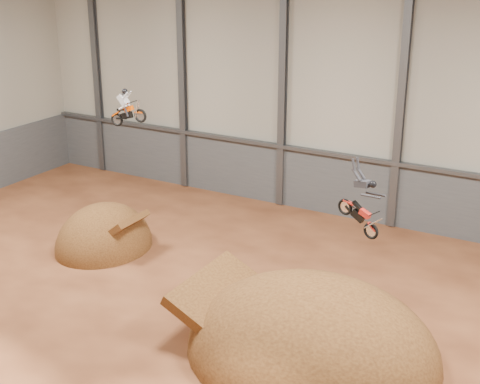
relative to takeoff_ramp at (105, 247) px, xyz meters
name	(u,v)px	position (x,y,z in m)	size (l,w,h in m)	color
floor	(187,340)	(8.30, -5.03, 0.00)	(40.00, 40.00, 0.00)	#522816
back_wall	(341,91)	(8.30, 9.97, 7.00)	(40.00, 0.10, 14.00)	#9F9A8D
lower_band_back	(335,185)	(8.30, 9.87, 1.75)	(39.80, 0.18, 3.50)	#4B4D51
steel_rail	(336,154)	(8.30, 9.72, 3.55)	(39.80, 0.35, 0.20)	#47494F
steel_column_0	(96,66)	(-8.36, 9.77, 7.00)	(0.40, 0.36, 13.90)	#47494F
steel_column_1	(182,75)	(-1.70, 9.77, 7.00)	(0.40, 0.36, 13.90)	#47494F
steel_column_2	(283,86)	(4.97, 9.77, 7.00)	(0.40, 0.36, 13.90)	#47494F
steel_column_3	(402,98)	(11.64, 9.77, 7.00)	(0.40, 0.36, 13.90)	#47494F
takeoff_ramp	(105,247)	(0.00, 0.00, 0.00)	(4.52, 5.21, 4.52)	#402410
landing_ramp	(311,353)	(12.80, -3.52, 0.00)	(9.47, 8.37, 5.46)	#402410
fmx_rider_a	(129,105)	(2.32, -0.30, 7.55)	(1.92, 0.73, 1.74)	#F14D01
fmx_rider_b	(356,196)	(13.43, -1.40, 5.61)	(2.60, 0.74, 2.23)	red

